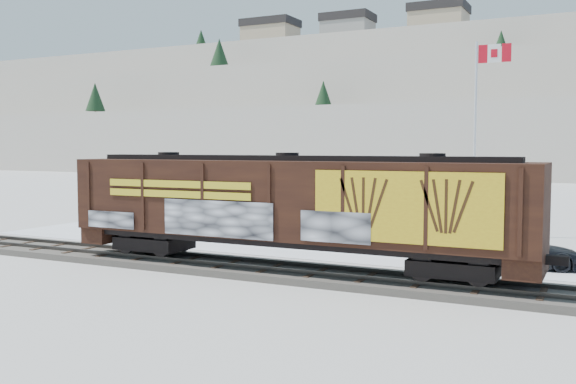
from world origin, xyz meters
The scene contains 9 objects.
ground centered at (0.00, 0.00, 0.00)m, with size 500.00×500.00×0.00m, color white.
rail_track centered at (0.00, 0.00, 0.15)m, with size 50.00×3.40×0.43m.
parking_strip centered at (0.00, 7.50, 0.01)m, with size 40.00×8.00×0.03m, color white.
hillside centered at (-0.05, 139.79, 14.37)m, with size 360.00×110.00×93.00m.
hopper_railcar centered at (0.62, -0.01, 2.84)m, with size 18.89×3.06×4.29m.
flagpole centered at (5.19, 14.71, 3.98)m, with size 2.30×0.90×10.89m.
car_silver centered at (-5.16, 7.82, 0.79)m, with size 1.81×4.49×1.53m, color #B5B7BD.
car_white centered at (-4.24, 7.70, 0.71)m, with size 1.45×4.15×1.37m, color white.
car_dark centered at (8.55, 5.70, 0.75)m, with size 2.01×4.94×1.43m, color black.
Camera 1 is at (11.71, -22.31, 5.03)m, focal length 40.00 mm.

